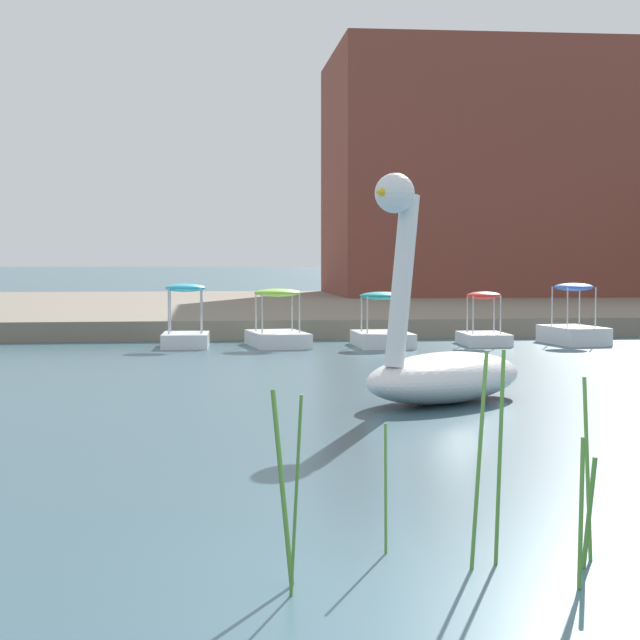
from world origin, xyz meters
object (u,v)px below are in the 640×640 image
object	(u,v)px
pedal_boat_lime	(278,330)
pedal_boat_teal	(382,331)
pedal_boat_red	(484,330)
pedal_boat_blue	(573,327)
swan_boat	(440,363)
pedal_boat_cyan	(186,330)

from	to	relation	value
pedal_boat_lime	pedal_boat_teal	bearing A→B (deg)	-8.36
pedal_boat_lime	pedal_boat_red	size ratio (longest dim) A/B	1.31
pedal_boat_lime	pedal_boat_blue	world-z (taller)	pedal_boat_blue
swan_boat	pedal_boat_cyan	xyz separation A→B (m)	(-3.63, 11.12, -0.18)
pedal_boat_cyan	pedal_boat_red	xyz separation A→B (m)	(7.43, -0.33, -0.05)
swan_boat	pedal_boat_red	bearing A→B (deg)	70.61
pedal_boat_cyan	pedal_boat_lime	bearing A→B (deg)	-2.16
swan_boat	pedal_boat_cyan	world-z (taller)	swan_boat
pedal_boat_blue	pedal_boat_lime	bearing A→B (deg)	178.43
swan_boat	pedal_boat_teal	bearing A→B (deg)	83.65
pedal_boat_cyan	pedal_boat_blue	xyz separation A→B (m)	(9.80, -0.29, 0.01)
swan_boat	pedal_boat_blue	distance (m)	12.46
pedal_boat_cyan	pedal_boat_teal	xyz separation A→B (m)	(4.82, -0.46, -0.03)
pedal_boat_red	pedal_boat_blue	world-z (taller)	pedal_boat_blue
pedal_boat_blue	pedal_boat_cyan	bearing A→B (deg)	178.29
swan_boat	pedal_boat_lime	size ratio (longest dim) A/B	1.45
pedal_boat_cyan	pedal_boat_teal	size ratio (longest dim) A/B	0.84
pedal_boat_lime	pedal_boat_red	xyz separation A→B (m)	(5.18, -0.25, -0.03)
swan_boat	pedal_boat_red	xyz separation A→B (m)	(3.80, 10.79, -0.23)
pedal_boat_teal	pedal_boat_lime	bearing A→B (deg)	171.64
pedal_boat_cyan	pedal_boat_blue	world-z (taller)	pedal_boat_cyan
pedal_boat_lime	pedal_boat_teal	xyz separation A→B (m)	(2.56, -0.38, -0.00)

